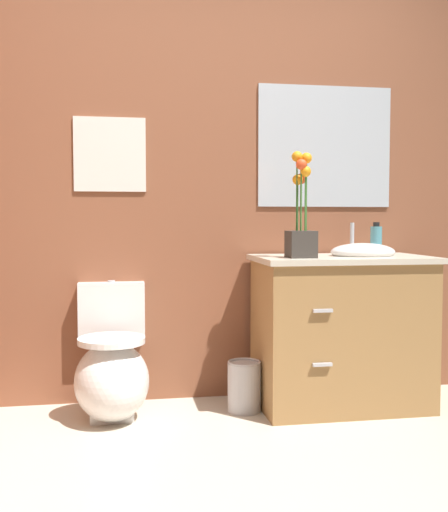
{
  "coord_description": "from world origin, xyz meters",
  "views": [
    {
      "loc": [
        -0.53,
        -2.0,
        1.03
      ],
      "look_at": [
        0.02,
        1.12,
        0.84
      ],
      "focal_mm": 43.25,
      "sensor_mm": 36.0,
      "label": 1
    }
  ],
  "objects_px": {
    "flower_vase": "(301,222)",
    "wall_mirror": "(325,147)",
    "vanity_cabinet": "(342,329)",
    "wall_poster": "(110,154)",
    "toilet": "(112,371)",
    "trash_bin": "(244,386)",
    "soap_bottle": "(376,240)"
  },
  "relations": [
    {
      "from": "vanity_cabinet",
      "to": "soap_bottle",
      "type": "xyz_separation_m",
      "value": [
        0.22,
        0.06,
        0.49
      ]
    },
    {
      "from": "trash_bin",
      "to": "wall_mirror",
      "type": "height_order",
      "value": "wall_mirror"
    },
    {
      "from": "toilet",
      "to": "vanity_cabinet",
      "type": "relative_size",
      "value": 0.68
    },
    {
      "from": "flower_vase",
      "to": "vanity_cabinet",
      "type": "bearing_deg",
      "value": 20.09
    },
    {
      "from": "toilet",
      "to": "wall_poster",
      "type": "xyz_separation_m",
      "value": [
        0.0,
        0.27,
        1.14
      ]
    },
    {
      "from": "trash_bin",
      "to": "toilet",
      "type": "bearing_deg",
      "value": 177.92
    },
    {
      "from": "vanity_cabinet",
      "to": "wall_mirror",
      "type": "relative_size",
      "value": 1.26
    },
    {
      "from": "vanity_cabinet",
      "to": "trash_bin",
      "type": "bearing_deg",
      "value": 179.88
    },
    {
      "from": "flower_vase",
      "to": "wall_mirror",
      "type": "distance_m",
      "value": 0.64
    },
    {
      "from": "vanity_cabinet",
      "to": "wall_poster",
      "type": "relative_size",
      "value": 2.48
    },
    {
      "from": "flower_vase",
      "to": "wall_mirror",
      "type": "height_order",
      "value": "wall_mirror"
    },
    {
      "from": "toilet",
      "to": "flower_vase",
      "type": "relative_size",
      "value": 1.25
    },
    {
      "from": "vanity_cabinet",
      "to": "soap_bottle",
      "type": "height_order",
      "value": "soap_bottle"
    },
    {
      "from": "toilet",
      "to": "trash_bin",
      "type": "bearing_deg",
      "value": -2.08
    },
    {
      "from": "wall_poster",
      "to": "wall_mirror",
      "type": "bearing_deg",
      "value": 0.0
    },
    {
      "from": "flower_vase",
      "to": "wall_mirror",
      "type": "xyz_separation_m",
      "value": [
        0.26,
        0.39,
        0.44
      ]
    },
    {
      "from": "soap_bottle",
      "to": "vanity_cabinet",
      "type": "bearing_deg",
      "value": -164.45
    },
    {
      "from": "wall_poster",
      "to": "flower_vase",
      "type": "bearing_deg",
      "value": -21.84
    },
    {
      "from": "wall_mirror",
      "to": "toilet",
      "type": "bearing_deg",
      "value": -167.79
    },
    {
      "from": "wall_poster",
      "to": "wall_mirror",
      "type": "relative_size",
      "value": 0.51
    },
    {
      "from": "toilet",
      "to": "flower_vase",
      "type": "distance_m",
      "value": 1.25
    },
    {
      "from": "trash_bin",
      "to": "flower_vase",
      "type": "bearing_deg",
      "value": -19.36
    },
    {
      "from": "soap_bottle",
      "to": "wall_mirror",
      "type": "xyz_separation_m",
      "value": [
        -0.22,
        0.23,
        0.54
      ]
    },
    {
      "from": "vanity_cabinet",
      "to": "trash_bin",
      "type": "xyz_separation_m",
      "value": [
        -0.54,
        0.0,
        -0.29
      ]
    },
    {
      "from": "wall_poster",
      "to": "vanity_cabinet",
      "type": "bearing_deg",
      "value": -13.35
    },
    {
      "from": "flower_vase",
      "to": "soap_bottle",
      "type": "height_order",
      "value": "flower_vase"
    },
    {
      "from": "vanity_cabinet",
      "to": "trash_bin",
      "type": "height_order",
      "value": "vanity_cabinet"
    },
    {
      "from": "vanity_cabinet",
      "to": "flower_vase",
      "type": "xyz_separation_m",
      "value": [
        -0.26,
        -0.1,
        0.58
      ]
    },
    {
      "from": "toilet",
      "to": "trash_bin",
      "type": "distance_m",
      "value": 0.71
    },
    {
      "from": "flower_vase",
      "to": "trash_bin",
      "type": "bearing_deg",
      "value": 160.64
    },
    {
      "from": "soap_bottle",
      "to": "wall_mirror",
      "type": "relative_size",
      "value": 0.23
    },
    {
      "from": "vanity_cabinet",
      "to": "wall_mirror",
      "type": "distance_m",
      "value": 1.07
    }
  ]
}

